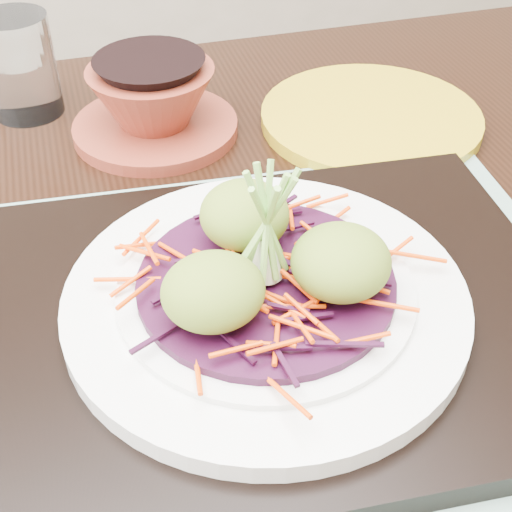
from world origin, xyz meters
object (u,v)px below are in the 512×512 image
object	(u,v)px
white_plate	(266,297)
yellow_plate	(371,118)
water_glass	(20,66)
terracotta_bowl_set	(153,105)
serving_tray	(265,317)
dining_table	(198,355)

from	to	relation	value
white_plate	yellow_plate	distance (m)	0.31
water_glass	yellow_plate	bearing A→B (deg)	-23.18
water_glass	terracotta_bowl_set	size ratio (longest dim) A/B	0.49
serving_tray	water_glass	bearing A→B (deg)	115.53
dining_table	serving_tray	distance (m)	0.14
serving_tray	water_glass	xyz separation A→B (m)	(-0.13, 0.37, 0.04)
dining_table	water_glass	world-z (taller)	water_glass
terracotta_bowl_set	yellow_plate	bearing A→B (deg)	-14.18
dining_table	serving_tray	bearing A→B (deg)	-65.81
dining_table	white_plate	size ratio (longest dim) A/B	4.63
white_plate	water_glass	xyz separation A→B (m)	(-0.13, 0.37, 0.02)
terracotta_bowl_set	yellow_plate	xyz separation A→B (m)	(0.21, -0.05, -0.02)
dining_table	terracotta_bowl_set	distance (m)	0.25
white_plate	terracotta_bowl_set	xyz separation A→B (m)	(-0.01, 0.29, -0.00)
serving_tray	white_plate	distance (m)	0.02
serving_tray	terracotta_bowl_set	size ratio (longest dim) A/B	2.02
yellow_plate	water_glass	bearing A→B (deg)	156.82
dining_table	white_plate	xyz separation A→B (m)	(0.03, -0.08, 0.13)
dining_table	terracotta_bowl_set	xyz separation A→B (m)	(0.02, 0.21, 0.13)
white_plate	serving_tray	bearing A→B (deg)	135.00
dining_table	yellow_plate	xyz separation A→B (m)	(0.23, 0.16, 0.11)
terracotta_bowl_set	yellow_plate	distance (m)	0.22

